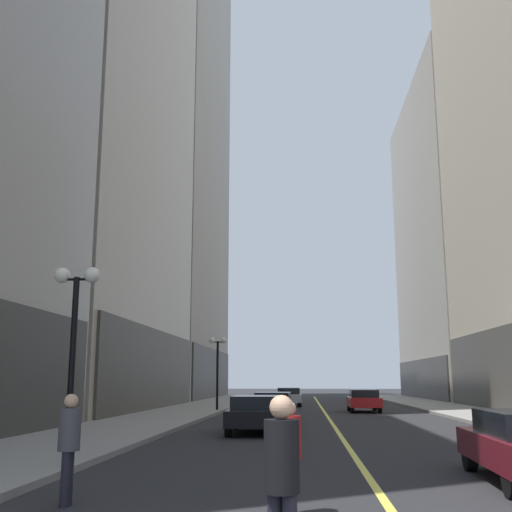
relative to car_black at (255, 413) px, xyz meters
name	(u,v)px	position (x,y,z in m)	size (l,w,h in m)	color
ground_plane	(324,411)	(3.02, 16.12, -0.72)	(200.00, 200.00, 0.00)	#262628
sidewalk_left	(191,410)	(-5.23, 16.12, -0.65)	(4.50, 78.00, 0.15)	gray
sidewalk_right	(462,411)	(11.27, 16.12, -0.65)	(4.50, 78.00, 0.15)	gray
lane_centre_stripe	(324,411)	(3.02, 16.12, -0.72)	(0.16, 70.00, 0.01)	#E5D64C
building_left_mid	(68,11)	(-14.57, 15.62, 26.96)	(14.36, 24.00, 55.52)	#B7AD99
building_left_far	(169,141)	(-12.72, 41.12, 27.21)	(10.66, 26.00, 56.08)	#A8A399
building_right_far	(491,239)	(21.37, 41.12, 15.44)	(15.91, 26.00, 32.43)	#A8A399
car_black	(255,413)	(0.00, 0.00, 0.00)	(2.04, 4.60, 1.32)	black
car_blue	(273,405)	(0.33, 6.63, 0.00)	(1.87, 4.66, 1.32)	navy
car_red	(364,400)	(5.38, 15.55, 0.00)	(1.85, 4.03, 1.32)	#B21919
car_silver	(289,396)	(0.67, 23.86, 0.00)	(1.96, 4.84, 1.32)	#B7B7BC
pedestrian_with_orange_bag	(69,440)	(-1.89, -13.50, 0.25)	(0.35, 0.35, 1.68)	black
pedestrian_in_black_coat	(282,474)	(1.54, -17.14, 0.30)	(0.46, 0.46, 1.75)	black
pedestrian_in_red_jacket	(290,448)	(1.54, -13.87, 0.20)	(0.39, 0.39, 1.59)	black
street_lamp_left_near	(75,318)	(-3.38, -9.56, 2.54)	(1.06, 0.36, 4.43)	black
street_lamp_left_far	(218,357)	(-3.38, 14.55, 2.54)	(1.06, 0.36, 4.43)	black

